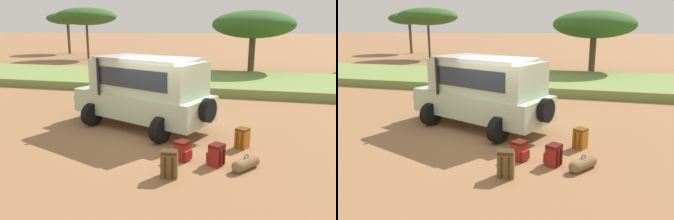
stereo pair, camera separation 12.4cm
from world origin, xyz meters
The scene contains 11 objects.
ground_plane centered at (0.00, 0.00, 0.00)m, with size 320.00×320.00×0.00m, color #936642.
grass_bank centered at (0.00, 10.04, 0.22)m, with size 120.00×7.00×0.44m.
safari_vehicle centered at (-0.60, 0.95, 1.29)m, with size 5.41×3.77×2.44m.
backpack_beside_front_wheel centered at (2.16, -1.71, 0.27)m, with size 0.48×0.47×0.56m.
backpack_cluster_center centered at (1.27, -1.59, 0.25)m, with size 0.50×0.47×0.52m.
backpack_near_rear_wheel centered at (1.17, -2.66, 0.32)m, with size 0.42×0.41×0.66m.
backpack_outermost centered at (2.77, -0.30, 0.29)m, with size 0.45×0.48×0.59m.
duffel_bag_low_black_case centered at (2.90, -1.80, 0.15)m, with size 0.67×0.80×0.39m.
acacia_tree_far_left centered at (-19.87, 28.78, 4.36)m, with size 5.13×4.92×5.14m.
acacia_tree_left_mid centered at (-13.92, 22.43, 4.40)m, with size 6.34×5.67×5.29m.
acacia_tree_centre_back centered at (2.88, 14.42, 3.54)m, with size 5.63×6.05×4.49m.
Camera 1 is at (2.87, -9.52, 3.43)m, focal length 35.00 mm.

